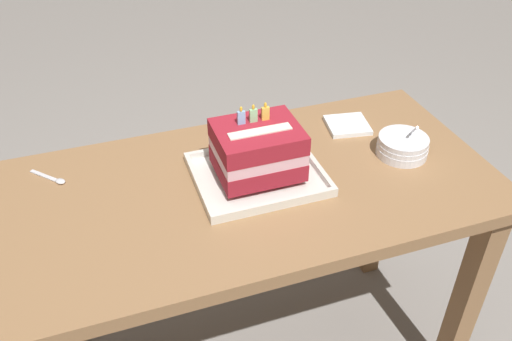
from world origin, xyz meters
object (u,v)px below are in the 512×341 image
object	(u,v)px
foil_tray	(258,176)
bowl_stack	(403,146)
birthday_cake	(258,149)
napkin_pile	(347,125)
serving_spoon_near_tray	(54,179)

from	to	relation	value
foil_tray	bowl_stack	distance (m)	0.39
birthday_cake	napkin_pile	bearing A→B (deg)	23.85
birthday_cake	napkin_pile	world-z (taller)	birthday_cake
foil_tray	serving_spoon_near_tray	world-z (taller)	foil_tray
napkin_pile	foil_tray	bearing A→B (deg)	-156.14
bowl_stack	napkin_pile	world-z (taller)	bowl_stack
bowl_stack	serving_spoon_near_tray	xyz separation A→B (m)	(-0.87, 0.18, -0.02)
foil_tray	bowl_stack	bearing A→B (deg)	-3.85
bowl_stack	serving_spoon_near_tray	distance (m)	0.89
napkin_pile	birthday_cake	bearing A→B (deg)	-156.15
bowl_stack	napkin_pile	size ratio (longest dim) A/B	1.02
foil_tray	napkin_pile	xyz separation A→B (m)	(0.32, 0.14, -0.00)
birthday_cake	bowl_stack	bearing A→B (deg)	-3.86
serving_spoon_near_tray	napkin_pile	distance (m)	0.80
bowl_stack	foil_tray	bearing A→B (deg)	176.15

